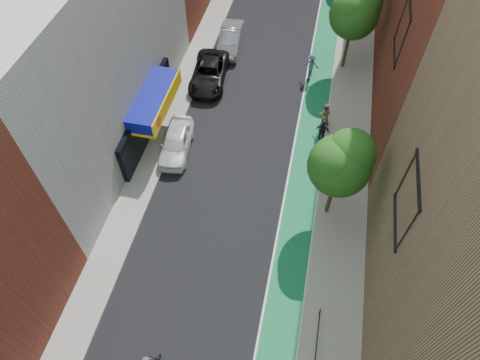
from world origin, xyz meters
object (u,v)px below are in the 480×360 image
Objects in this scene: cyclist_lane_near at (324,118)px; cyclist_lane_mid at (322,136)px; parked_car_black at (209,73)px; parked_car_white at (176,142)px; parked_car_silver at (230,39)px; cyclist_lane_far at (311,67)px.

cyclist_lane_near reaches higher than cyclist_lane_mid.
parked_car_white is at bearing -97.47° from parked_car_black.
cyclist_lane_far reaches higher than parked_car_silver.
parked_car_black is 2.72× the size of cyclist_lane_mid.
cyclist_lane_near is at bearing -77.65° from cyclist_lane_mid.
cyclist_lane_far is (7.80, 9.37, 0.21)m from parked_car_white.
parked_car_white is 0.83× the size of parked_car_black.
parked_car_black is 10.15m from cyclist_lane_mid.
parked_car_silver is 2.31× the size of cyclist_lane_far.
parked_car_black is 2.61× the size of cyclist_lane_far.
cyclist_lane_far is (6.87, -2.48, 0.19)m from parked_car_silver.
cyclist_lane_far is at bearing 44.53° from parked_car_white.
parked_car_white is 9.66m from cyclist_lane_mid.
cyclist_lane_near is at bearing -47.20° from parked_car_silver.
parked_car_white is 0.94× the size of parked_car_silver.
cyclist_lane_near is 1.02× the size of cyclist_lane_far.
cyclist_lane_near is at bearing -24.53° from parked_car_black.
parked_car_black is 9.53m from cyclist_lane_near.
cyclist_lane_far reaches higher than parked_car_white.
parked_car_white is at bearing 28.05° from cyclist_lane_mid.
parked_car_white is 12.20m from cyclist_lane_far.
cyclist_lane_near is 1.55m from cyclist_lane_mid.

